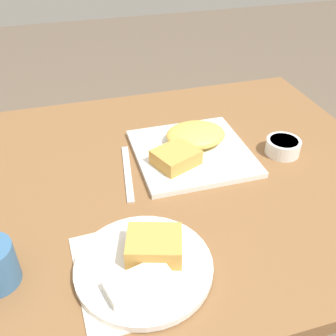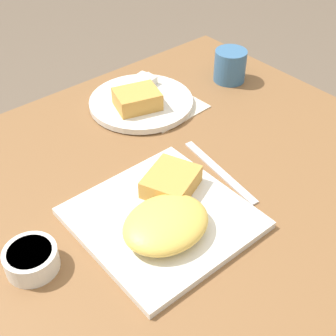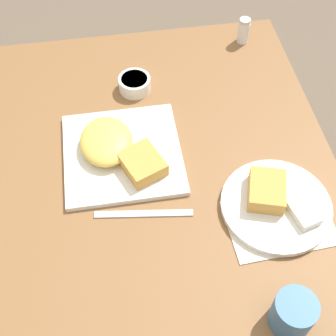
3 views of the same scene
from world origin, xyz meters
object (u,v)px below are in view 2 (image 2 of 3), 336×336
sauce_ramekin (31,259)px  butter_knife (219,171)px  plate_square_near (165,215)px  coffee_mug (230,66)px  plate_oval_far (140,100)px

sauce_ramekin → butter_knife: bearing=-3.8°
plate_square_near → butter_knife: bearing=12.1°
sauce_ramekin → butter_knife: 0.40m
plate_square_near → coffee_mug: coffee_mug is taller
plate_oval_far → sauce_ramekin: (-0.42, -0.27, 0.00)m
plate_square_near → plate_oval_far: bearing=59.0°
butter_knife → coffee_mug: (0.28, 0.24, 0.04)m
plate_square_near → sauce_ramekin: plate_square_near is taller
plate_oval_far → sauce_ramekin: size_ratio=2.86×
sauce_ramekin → plate_oval_far: bearing=32.3°
plate_oval_far → sauce_ramekin: bearing=-147.7°
butter_knife → sauce_ramekin: bearing=93.8°
sauce_ramekin → coffee_mug: 0.71m
plate_square_near → butter_knife: (0.17, 0.04, -0.02)m
butter_knife → coffee_mug: bearing=-41.1°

